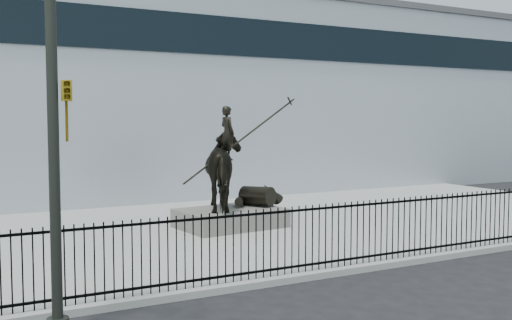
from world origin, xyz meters
name	(u,v)px	position (x,y,z in m)	size (l,w,h in m)	color
ground	(393,283)	(0.00, 0.00, 0.00)	(120.00, 120.00, 0.00)	black
plaza	(246,228)	(0.00, 7.00, 0.07)	(30.00, 12.00, 0.15)	#9A9A97
building	(128,100)	(0.00, 20.00, 4.50)	(44.00, 14.00, 9.00)	silver
picket_fence	(358,233)	(0.00, 1.25, 0.90)	(22.10, 0.10, 1.50)	black
statue_plinth	(230,218)	(-0.56, 6.97, 0.44)	(3.12, 2.15, 0.59)	#54514C
equestrian_statue	(232,170)	(-0.50, 6.98, 1.96)	(3.99, 2.67, 3.39)	black
traffic_signal_left	(79,88)	(-6.75, -0.62, 4.03)	(1.52, 4.84, 7.00)	black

